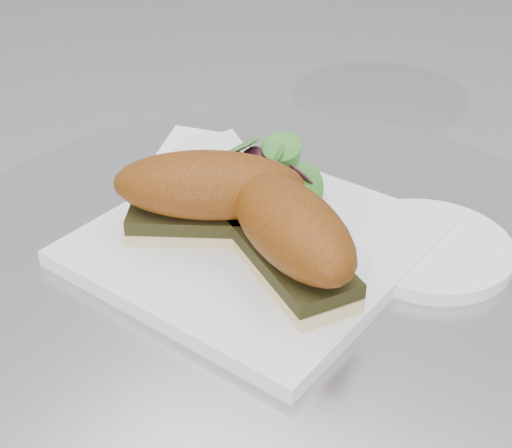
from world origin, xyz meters
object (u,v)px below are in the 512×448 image
(plate, at_px, (255,242))
(sandwich_right, at_px, (291,235))
(saucer, at_px, (428,248))
(sandwich_left, at_px, (209,193))

(plate, distance_m, sandwich_right, 0.09)
(plate, relative_size, saucer, 1.79)
(plate, distance_m, saucer, 0.17)
(sandwich_right, height_order, saucer, sandwich_right)
(plate, xyz_separation_m, sandwich_right, (0.06, -0.03, 0.05))
(sandwich_left, relative_size, sandwich_right, 1.07)
(sandwich_left, distance_m, sandwich_right, 0.10)
(sandwich_left, bearing_deg, saucer, -1.60)
(sandwich_right, xyz_separation_m, saucer, (0.08, 0.12, -0.05))
(sandwich_right, bearing_deg, sandwich_left, -159.67)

